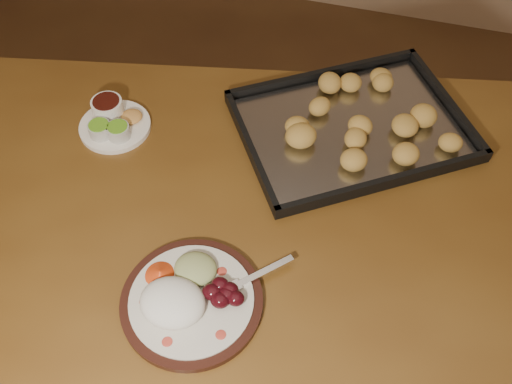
% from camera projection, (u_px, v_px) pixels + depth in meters
% --- Properties ---
extents(dining_table, '(1.65, 1.19, 0.75)m').
position_uv_depth(dining_table, '(236.00, 240.00, 1.24)').
color(dining_table, brown).
rests_on(dining_table, ground).
extents(dinner_plate, '(0.29, 0.27, 0.06)m').
position_uv_depth(dinner_plate, '(188.00, 298.00, 1.03)').
color(dinner_plate, black).
rests_on(dinner_plate, dining_table).
extents(condiment_saucer, '(0.16, 0.16, 0.06)m').
position_uv_depth(condiment_saucer, '(113.00, 121.00, 1.30)').
color(condiment_saucer, white).
rests_on(condiment_saucer, dining_table).
extents(baking_tray, '(0.62, 0.58, 0.05)m').
position_uv_depth(baking_tray, '(352.00, 125.00, 1.30)').
color(baking_tray, black).
rests_on(baking_tray, dining_table).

